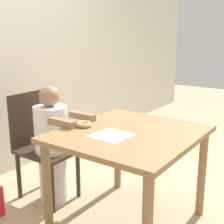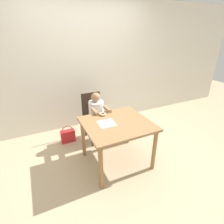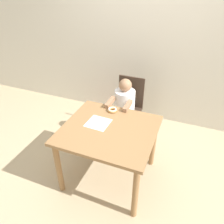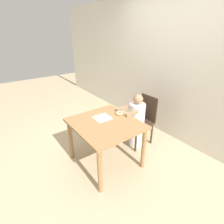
{
  "view_description": "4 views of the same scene",
  "coord_description": "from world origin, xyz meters",
  "px_view_note": "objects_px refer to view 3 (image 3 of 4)",
  "views": [
    {
      "loc": [
        -1.71,
        -1.06,
        1.36
      ],
      "look_at": [
        -0.02,
        0.13,
        0.83
      ],
      "focal_mm": 50.0,
      "sensor_mm": 36.0,
      "label": 1
    },
    {
      "loc": [
        -1.02,
        -1.97,
        1.92
      ],
      "look_at": [
        -0.02,
        0.13,
        0.83
      ],
      "focal_mm": 28.0,
      "sensor_mm": 36.0,
      "label": 2
    },
    {
      "loc": [
        0.7,
        -1.66,
        2.07
      ],
      "look_at": [
        -0.02,
        0.13,
        0.83
      ],
      "focal_mm": 35.0,
      "sensor_mm": 36.0,
      "label": 3
    },
    {
      "loc": [
        1.8,
        -1.22,
        1.91
      ],
      "look_at": [
        -0.02,
        0.13,
        0.83
      ],
      "focal_mm": 28.0,
      "sensor_mm": 36.0,
      "label": 4
    }
  ],
  "objects_px": {
    "child_figure": "(124,113)",
    "donut": "(112,110)",
    "handbag": "(97,118)",
    "chair": "(127,110)"
  },
  "relations": [
    {
      "from": "chair",
      "to": "child_figure",
      "type": "distance_m",
      "value": 0.14
    },
    {
      "from": "child_figure",
      "to": "handbag",
      "type": "xyz_separation_m",
      "value": [
        -0.51,
        0.2,
        -0.34
      ]
    },
    {
      "from": "child_figure",
      "to": "handbag",
      "type": "bearing_deg",
      "value": 159.02
    },
    {
      "from": "handbag",
      "to": "donut",
      "type": "bearing_deg",
      "value": -49.02
    },
    {
      "from": "child_figure",
      "to": "donut",
      "type": "height_order",
      "value": "child_figure"
    },
    {
      "from": "child_figure",
      "to": "donut",
      "type": "relative_size",
      "value": 8.55
    },
    {
      "from": "child_figure",
      "to": "chair",
      "type": "bearing_deg",
      "value": 90.0
    },
    {
      "from": "child_figure",
      "to": "donut",
      "type": "distance_m",
      "value": 0.44
    },
    {
      "from": "child_figure",
      "to": "donut",
      "type": "xyz_separation_m",
      "value": [
        -0.03,
        -0.36,
        0.25
      ]
    },
    {
      "from": "handbag",
      "to": "chair",
      "type": "bearing_deg",
      "value": -7.09
    }
  ]
}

